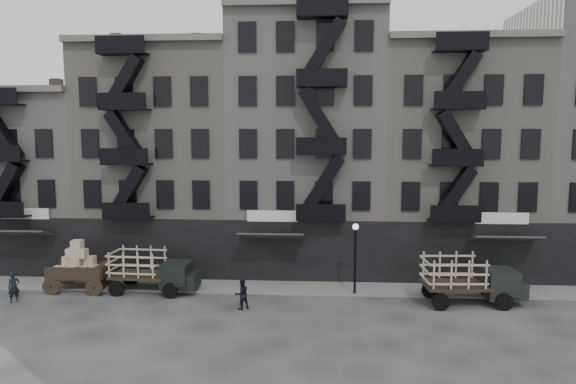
# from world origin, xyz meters

# --- Properties ---
(ground) EXTENTS (140.00, 140.00, 0.00)m
(ground) POSITION_xyz_m (0.00, 0.00, 0.00)
(ground) COLOR #38383A
(ground) RESTS_ON ground
(sidewalk) EXTENTS (55.00, 2.50, 0.15)m
(sidewalk) POSITION_xyz_m (0.00, 3.75, 0.07)
(sidewalk) COLOR slate
(sidewalk) RESTS_ON ground
(building_west) EXTENTS (10.00, 11.35, 13.20)m
(building_west) POSITION_xyz_m (-20.00, 9.83, 6.00)
(building_west) COLOR gray
(building_west) RESTS_ON ground
(building_midwest) EXTENTS (10.00, 11.35, 16.20)m
(building_midwest) POSITION_xyz_m (-10.00, 9.83, 7.50)
(building_midwest) COLOR gray
(building_midwest) RESTS_ON ground
(building_center) EXTENTS (10.00, 11.35, 18.20)m
(building_center) POSITION_xyz_m (-0.00, 9.82, 8.50)
(building_center) COLOR gray
(building_center) RESTS_ON ground
(building_mideast) EXTENTS (10.00, 11.35, 16.20)m
(building_mideast) POSITION_xyz_m (10.00, 9.83, 7.50)
(building_mideast) COLOR gray
(building_mideast) RESTS_ON ground
(lamp_post) EXTENTS (0.36, 0.36, 4.28)m
(lamp_post) POSITION_xyz_m (3.00, 2.60, 2.78)
(lamp_post) COLOR black
(lamp_post) RESTS_ON ground
(wagon) EXTENTS (3.62, 1.96, 3.06)m
(wagon) POSITION_xyz_m (-13.57, 2.60, 1.75)
(wagon) COLOR black
(wagon) RESTS_ON ground
(stake_truck_west) EXTENTS (5.28, 2.42, 2.59)m
(stake_truck_west) POSITION_xyz_m (-9.01, 2.59, 1.48)
(stake_truck_west) COLOR black
(stake_truck_west) RESTS_ON ground
(stake_truck_east) EXTENTS (5.60, 2.58, 2.74)m
(stake_truck_east) POSITION_xyz_m (9.27, 1.54, 1.57)
(stake_truck_east) COLOR black
(stake_truck_east) RESTS_ON ground
(pedestrian_west) EXTENTS (0.73, 0.73, 1.71)m
(pedestrian_west) POSITION_xyz_m (-16.19, 0.36, 0.85)
(pedestrian_west) COLOR black
(pedestrian_west) RESTS_ON ground
(pedestrian_mid) EXTENTS (1.00, 0.94, 1.64)m
(pedestrian_mid) POSITION_xyz_m (-3.24, 0.00, 0.82)
(pedestrian_mid) COLOR black
(pedestrian_mid) RESTS_ON ground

